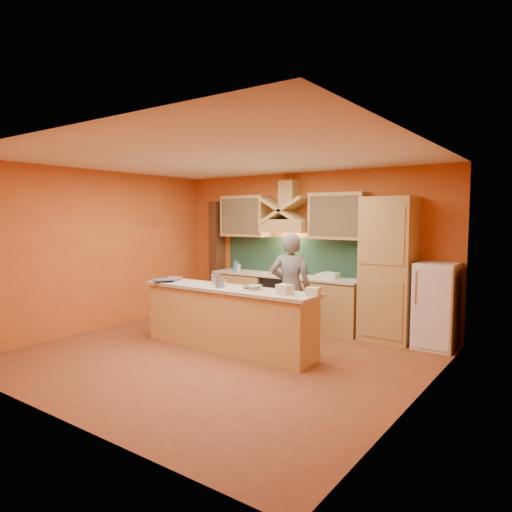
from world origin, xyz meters
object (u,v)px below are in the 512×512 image
Objects in this scene: fridge at (436,306)px; person at (291,288)px; kitchen_scale at (221,284)px; mixing_bowl at (253,287)px; stove at (284,300)px.

fridge is 2.21m from person.
person is 16.50× the size of kitchen_scale.
kitchen_scale is 0.40× the size of mixing_bowl.
mixing_bowl is at bearing -71.19° from stove.
stove is 0.52× the size of person.
fridge is at bearing 0.00° from stove.
stove is 0.69× the size of fridge.
stove is 1.37m from person.
person is at bearing -151.54° from fridge.
person reaches higher than mixing_bowl.
person is at bearing -53.68° from stove.
fridge reaches higher than kitchen_scale.
person is at bearing 71.33° from kitchen_scale.
mixing_bowl reaches higher than stove.
person is 1.11m from kitchen_scale.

